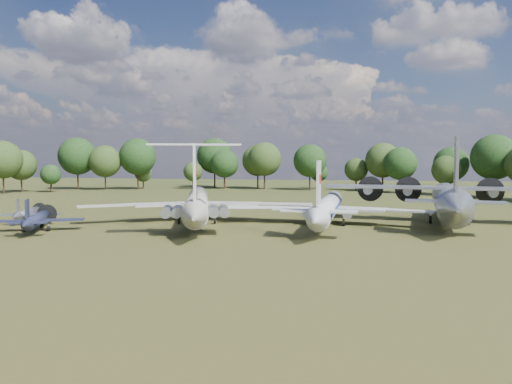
% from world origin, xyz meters
% --- Properties ---
extents(ground, '(300.00, 300.00, 0.00)m').
position_xyz_m(ground, '(0.00, 0.00, 0.00)').
color(ground, '#1C3712').
rests_on(ground, ground).
extents(il62_airliner, '(47.99, 55.14, 4.58)m').
position_xyz_m(il62_airliner, '(3.01, 2.20, 2.29)').
color(il62_airliner, silver).
rests_on(il62_airliner, ground).
extents(tu104_jet, '(31.69, 41.68, 4.10)m').
position_xyz_m(tu104_jet, '(22.93, 3.29, 2.05)').
color(tu104_jet, silver).
rests_on(tu104_jet, ground).
extents(an12_transport, '(42.55, 46.38, 5.53)m').
position_xyz_m(an12_transport, '(41.03, 8.61, 2.76)').
color(an12_transport, '#979A9F').
rests_on(an12_transport, ground).
extents(small_prop_west, '(17.61, 19.88, 2.41)m').
position_xyz_m(small_prop_west, '(-15.55, -10.90, 1.21)').
color(small_prop_west, black).
rests_on(small_prop_west, ground).
extents(small_prop_northwest, '(13.58, 15.88, 1.98)m').
position_xyz_m(small_prop_northwest, '(-23.20, -2.15, 0.99)').
color(small_prop_northwest, '#A7AAAF').
rests_on(small_prop_northwest, ground).
extents(person_on_il62, '(0.76, 0.63, 1.78)m').
position_xyz_m(person_on_il62, '(6.76, -10.06, 5.47)').
color(person_on_il62, '#967F4C').
rests_on(person_on_il62, il62_airliner).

